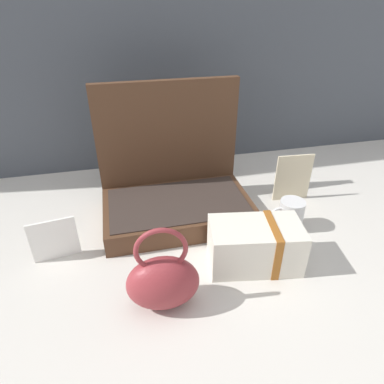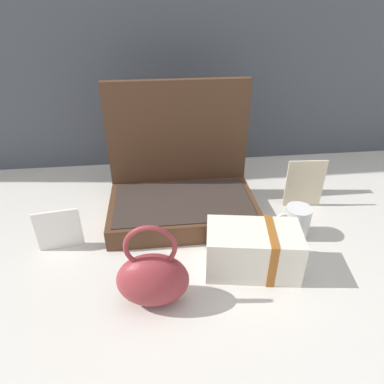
# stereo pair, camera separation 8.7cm
# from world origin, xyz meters

# --- Properties ---
(ground_plane) EXTENTS (6.00, 6.00, 0.00)m
(ground_plane) POSITION_xyz_m (0.00, 0.00, 0.00)
(ground_plane) COLOR beige
(open_suitcase) EXTENTS (0.46, 0.30, 0.41)m
(open_suitcase) POSITION_xyz_m (-0.03, 0.17, 0.09)
(open_suitcase) COLOR #4C301E
(open_suitcase) RESTS_ON ground_plane
(teal_pouch_handbag) EXTENTS (0.17, 0.11, 0.22)m
(teal_pouch_handbag) POSITION_xyz_m (-0.12, -0.21, 0.07)
(teal_pouch_handbag) COLOR maroon
(teal_pouch_handbag) RESTS_ON ground_plane
(cream_toiletry_bag) EXTENTS (0.26, 0.17, 0.13)m
(cream_toiletry_bag) POSITION_xyz_m (0.14, -0.13, 0.06)
(cream_toiletry_bag) COLOR silver
(cream_toiletry_bag) RESTS_ON ground_plane
(coffee_mug) EXTENTS (0.11, 0.08, 0.09)m
(coffee_mug) POSITION_xyz_m (0.30, 0.00, 0.05)
(coffee_mug) COLOR silver
(coffee_mug) RESTS_ON ground_plane
(info_card_left) EXTENTS (0.12, 0.02, 0.12)m
(info_card_left) POSITION_xyz_m (-0.38, 0.02, 0.06)
(info_card_left) COLOR white
(info_card_left) RESTS_ON ground_plane
(poster_card_right) EXTENTS (0.13, 0.01, 0.17)m
(poster_card_right) POSITION_xyz_m (0.39, 0.15, 0.08)
(poster_card_right) COLOR beige
(poster_card_right) RESTS_ON ground_plane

